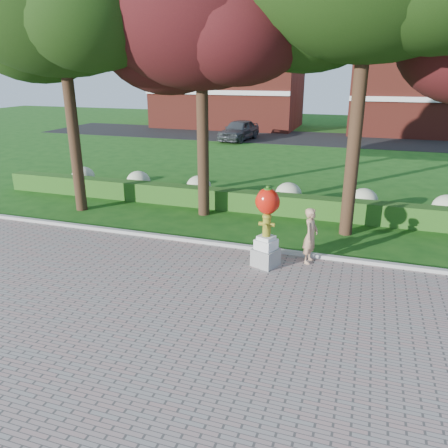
{
  "coord_description": "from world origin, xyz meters",
  "views": [
    {
      "loc": [
        3.96,
        -9.46,
        5.42
      ],
      "look_at": [
        0.5,
        1.0,
        1.53
      ],
      "focal_mm": 35.0,
      "sensor_mm": 36.0,
      "label": 1
    }
  ],
  "objects": [
    {
      "name": "curb",
      "position": [
        0.0,
        3.0,
        0.07
      ],
      "size": [
        40.0,
        0.18,
        0.15
      ],
      "primitive_type": "cube",
      "color": "#ADADA5",
      "rests_on": "ground"
    },
    {
      "name": "hydrangea_row",
      "position": [
        0.57,
        8.0,
        0.55
      ],
      "size": [
        20.1,
        1.1,
        0.99
      ],
      "color": "#B5C395",
      "rests_on": "ground"
    },
    {
      "name": "parked_car",
      "position": [
        -6.18,
        25.0,
        0.85
      ],
      "size": [
        2.63,
        5.08,
        1.65
      ],
      "primitive_type": "imported",
      "rotation": [
        0.0,
        0.0,
        -0.14
      ],
      "color": "#3D4044",
      "rests_on": "street"
    },
    {
      "name": "walkway",
      "position": [
        0.0,
        -4.0,
        0.02
      ],
      "size": [
        40.0,
        14.0,
        0.04
      ],
      "primitive_type": "cube",
      "color": "gray",
      "rests_on": "ground"
    },
    {
      "name": "building_right",
      "position": [
        8.0,
        34.0,
        3.2
      ],
      "size": [
        12.0,
        8.0,
        6.4
      ],
      "primitive_type": "cube",
      "color": "maroon",
      "rests_on": "ground"
    },
    {
      "name": "ground",
      "position": [
        0.0,
        0.0,
        0.0
      ],
      "size": [
        100.0,
        100.0,
        0.0
      ],
      "primitive_type": "plane",
      "color": "#164812",
      "rests_on": "ground"
    },
    {
      "name": "hydrant_sculpture",
      "position": [
        1.46,
        1.95,
        1.31
      ],
      "size": [
        0.84,
        0.84,
        2.39
      ],
      "rotation": [
        0.0,
        0.0,
        -0.37
      ],
      "color": "gray",
      "rests_on": "walkway"
    },
    {
      "name": "woman",
      "position": [
        2.63,
        2.6,
        0.87
      ],
      "size": [
        0.5,
        0.67,
        1.67
      ],
      "primitive_type": "imported",
      "rotation": [
        0.0,
        0.0,
        1.4
      ],
      "color": "tan",
      "rests_on": "walkway"
    },
    {
      "name": "lawn_hedge",
      "position": [
        0.0,
        7.0,
        0.4
      ],
      "size": [
        24.0,
        0.7,
        0.8
      ],
      "primitive_type": "cube",
      "color": "#234F16",
      "rests_on": "ground"
    },
    {
      "name": "street",
      "position": [
        0.0,
        28.0,
        0.01
      ],
      "size": [
        50.0,
        8.0,
        0.02
      ],
      "primitive_type": "cube",
      "color": "black",
      "rests_on": "ground"
    },
    {
      "name": "building_left",
      "position": [
        -10.0,
        34.0,
        3.5
      ],
      "size": [
        14.0,
        8.0,
        7.0
      ],
      "primitive_type": "cube",
      "color": "maroon",
      "rests_on": "ground"
    },
    {
      "name": "tree_mid_left",
      "position": [
        -2.1,
        6.08,
        7.3
      ],
      "size": [
        8.25,
        7.04,
        10.69
      ],
      "color": "black",
      "rests_on": "ground"
    }
  ]
}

